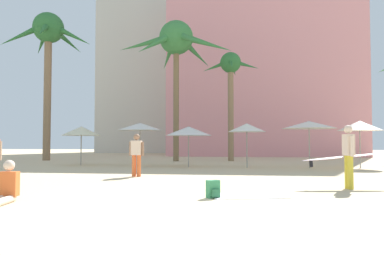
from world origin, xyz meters
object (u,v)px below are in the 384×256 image
Objects in this scene: cafe_umbrella_1 at (247,128)px; backpack at (213,189)px; palm_tree_right at (49,40)px; cafe_umbrella_3 at (189,131)px; cafe_umbrella_6 at (81,131)px; person_mid_right at (5,188)px; palm_tree_center at (231,74)px; beach_towel at (248,196)px; cafe_umbrella_2 at (360,126)px; palm_tree_left at (176,44)px; cafe_umbrella_0 at (140,127)px; cafe_umbrella_5 at (309,125)px; person_mid_center at (347,155)px; person_mid_left at (137,153)px.

backpack is (-1.03, -10.56, -1.90)m from cafe_umbrella_1.
backpack is (13.53, -16.33, -8.81)m from palm_tree_right.
cafe_umbrella_3 is 1.13× the size of cafe_umbrella_6.
cafe_umbrella_3 is 2.63× the size of person_mid_right.
cafe_umbrella_6 is at bearing 176.53° from cafe_umbrella_1.
palm_tree_center is 13.89m from palm_tree_right.
palm_tree_right is at bearing 132.08° from beach_towel.
cafe_umbrella_2 is 12.24m from beach_towel.
palm_tree_center is (3.82, 0.75, -2.11)m from palm_tree_left.
cafe_umbrella_0 is 9.13m from cafe_umbrella_5.
cafe_umbrella_6 is at bearing -170.89° from person_mid_right.
palm_tree_right is 26.37× the size of backpack.
backpack is at bearing -50.36° from palm_tree_right.
palm_tree_left is 3.74× the size of person_mid_center.
cafe_umbrella_6 is 1.26× the size of beach_towel.
cafe_umbrella_0 reaches higher than cafe_umbrella_1.
palm_tree_right is 21.64m from person_mid_right.
palm_tree_right reaches higher than cafe_umbrella_2.
person_mid_left is at bearing -50.42° from cafe_umbrella_6.
cafe_umbrella_5 is at bearing 134.71° from person_mid_right.
cafe_umbrella_6 reaches higher than person_mid_right.
person_mid_right is (-8.65, -11.67, -1.90)m from cafe_umbrella_5.
palm_tree_left is at bearing 106.49° from cafe_umbrella_3.
backpack is at bearing 97.35° from person_mid_right.
cafe_umbrella_2 is 2.53× the size of person_mid_right.
palm_tree_left is 6.06× the size of person_mid_left.
beach_towel is at bearing 99.36° from person_mid_right.
cafe_umbrella_5 is (-2.63, -0.50, 0.04)m from cafe_umbrella_2.
cafe_umbrella_2 is (11.73, -0.14, -0.03)m from cafe_umbrella_0.
cafe_umbrella_1 is 10.34m from beach_towel.
palm_tree_left is 23.84× the size of backpack.
person_mid_center is at bearing 104.74° from person_mid_right.
person_mid_right is at bearing -132.85° from cafe_umbrella_2.
backpack is (3.76, -16.26, -8.13)m from palm_tree_left.
backpack is at bearing -154.47° from person_mid_center.
cafe_umbrella_0 is at bearing 173.38° from person_mid_right.
person_mid_left is at bearing 153.35° from person_mid_center.
cafe_umbrella_5 is (3.16, -0.18, 0.12)m from cafe_umbrella_1.
cafe_umbrella_2 reaches higher than person_mid_center.
palm_tree_center is at bearing 168.72° from person_mid_left.
cafe_umbrella_6 reaches higher than cafe_umbrella_3.
cafe_umbrella_6 reaches higher than person_mid_left.
cafe_umbrella_2 is at bearing 124.72° from person_mid_left.
cafe_umbrella_1 is 1.41× the size of person_mid_left.
cafe_umbrella_2 reaches higher than person_mid_left.
cafe_umbrella_1 is 9.51m from cafe_umbrella_6.
cafe_umbrella_3 is at bearing -73.51° from palm_tree_left.
palm_tree_left reaches higher than cafe_umbrella_2.
cafe_umbrella_2 is at bearing -15.00° from palm_tree_right.
cafe_umbrella_6 is at bearing 179.02° from cafe_umbrella_2.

